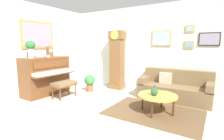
{
  "coord_description": "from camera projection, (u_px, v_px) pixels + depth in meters",
  "views": [
    {
      "loc": [
        2.3,
        -2.97,
        1.54
      ],
      "look_at": [
        -0.2,
        0.99,
        0.85
      ],
      "focal_mm": 27.09,
      "sensor_mm": 36.0,
      "label": 1
    }
  ],
  "objects": [
    {
      "name": "potted_plant",
      "position": [
        90.0,
        82.0,
        5.67
      ],
      "size": [
        0.36,
        0.36,
        0.56
      ],
      "color": "#935138",
      "rests_on": "ground_plane"
    },
    {
      "name": "couch",
      "position": [
        175.0,
        89.0,
        4.78
      ],
      "size": [
        1.9,
        0.8,
        0.84
      ],
      "color": "brown",
      "rests_on": "ground_plane"
    },
    {
      "name": "piano_bench",
      "position": [
        64.0,
        84.0,
        4.94
      ],
      "size": [
        0.42,
        0.7,
        0.48
      ],
      "color": "brown",
      "rests_on": "ground_plane"
    },
    {
      "name": "teacup",
      "position": [
        48.0,
        56.0,
        5.22
      ],
      "size": [
        0.12,
        0.12,
        0.06
      ],
      "color": "white",
      "rests_on": "piano"
    },
    {
      "name": "green_jug",
      "position": [
        154.0,
        92.0,
        3.76
      ],
      "size": [
        0.17,
        0.17,
        0.24
      ],
      "color": "#234C33",
      "rests_on": "coffee_table"
    },
    {
      "name": "area_rug",
      "position": [
        153.0,
        112.0,
        3.9
      ],
      "size": [
        2.1,
        1.5,
        0.01
      ],
      "primitive_type": "cube",
      "color": "brown",
      "rests_on": "ground_plane"
    },
    {
      "name": "grandfather_clock",
      "position": [
        117.0,
        62.0,
        5.92
      ],
      "size": [
        0.52,
        0.34,
        2.03
      ],
      "color": "brown",
      "rests_on": "ground_plane"
    },
    {
      "name": "piano",
      "position": [
        46.0,
        76.0,
        5.29
      ],
      "size": [
        0.87,
        1.44,
        1.18
      ],
      "color": "brown",
      "rests_on": "ground_plane"
    },
    {
      "name": "wall_back",
      "position": [
        140.0,
        49.0,
        5.71
      ],
      "size": [
        5.3,
        0.13,
        2.8
      ],
      "color": "silver",
      "rests_on": "ground_plane"
    },
    {
      "name": "flower_vase",
      "position": [
        31.0,
        47.0,
        4.78
      ],
      "size": [
        0.26,
        0.26,
        0.58
      ],
      "color": "silver",
      "rests_on": "piano"
    },
    {
      "name": "ground_plane",
      "position": [
        97.0,
        114.0,
        3.93
      ],
      "size": [
        6.4,
        6.0,
        0.1
      ],
      "primitive_type": "cube",
      "color": "beige"
    },
    {
      "name": "coffee_table",
      "position": [
        158.0,
        96.0,
        3.84
      ],
      "size": [
        0.88,
        0.88,
        0.43
      ],
      "color": "gold",
      "rests_on": "ground_plane"
    },
    {
      "name": "wall_left",
      "position": [
        28.0,
        49.0,
        5.09
      ],
      "size": [
        0.13,
        4.9,
        2.8
      ],
      "color": "silver",
      "rests_on": "ground_plane"
    },
    {
      "name": "mantel_clock",
      "position": [
        50.0,
        51.0,
        5.33
      ],
      "size": [
        0.13,
        0.18,
        0.38
      ],
      "color": "brown",
      "rests_on": "piano"
    }
  ]
}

